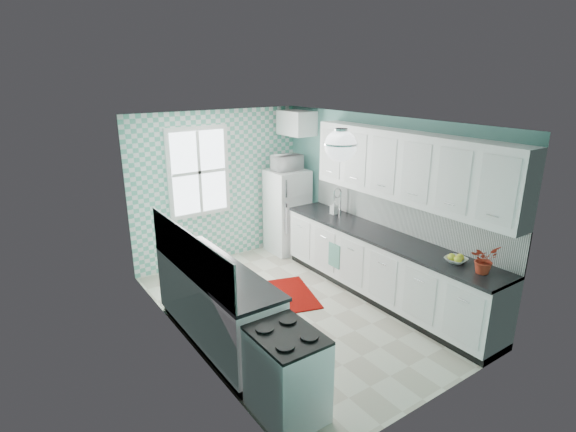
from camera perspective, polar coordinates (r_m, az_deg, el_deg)
floor at (r=6.22m, az=0.95°, el=-11.79°), size 3.00×4.40×0.02m
ceiling at (r=5.44m, az=1.09°, el=11.97°), size 3.00×4.40×0.02m
wall_back at (r=7.54m, az=-8.85°, el=3.68°), size 3.00×0.02×2.50m
wall_front at (r=4.25m, az=18.89°, el=-8.49°), size 3.00×0.02×2.50m
wall_left at (r=5.03m, az=-13.13°, el=-3.82°), size 0.02×4.40×2.50m
wall_right at (r=6.66m, az=11.63°, el=1.65°), size 0.02×4.40×2.50m
accent_wall at (r=7.52m, az=-8.78°, el=3.65°), size 3.00×0.01×2.50m
window at (r=7.29m, az=-11.27°, el=5.48°), size 1.04×0.05×1.44m
backsplash_right at (r=6.41m, az=14.02°, el=0.31°), size 0.02×3.60×0.51m
backsplash_left at (r=4.99m, az=-12.53°, el=-4.62°), size 0.02×2.15×0.51m
upper_cabinets_right at (r=5.99m, az=14.97°, el=6.02°), size 0.33×3.20×0.90m
upper_cabinet_fridge at (r=7.70m, az=0.97°, el=11.75°), size 0.40×0.74×0.40m
ceiling_light at (r=4.84m, az=6.69°, el=8.90°), size 0.34×0.34×0.35m
base_cabinets_right at (r=6.46m, az=11.82°, el=-6.44°), size 0.60×3.60×0.90m
countertop_right at (r=6.28m, az=11.99°, el=-2.55°), size 0.63×3.60×0.04m
base_cabinets_left at (r=5.41m, az=-9.13°, el=-11.31°), size 0.60×2.15×0.90m
countertop_left at (r=5.21m, az=-9.24°, el=-6.74°), size 0.63×2.15×0.04m
fridge at (r=7.87m, az=-0.10°, el=0.61°), size 0.64×0.64×1.47m
stove at (r=4.35m, az=-0.17°, el=-19.30°), size 0.56×0.69×0.83m
sink at (r=7.06m, az=5.50°, el=0.13°), size 0.53×0.45×0.53m
rug at (r=6.55m, az=-0.13°, el=-9.99°), size 1.00×1.20×0.02m
dish_towel at (r=6.69m, az=5.89°, el=-5.02°), size 0.07×0.24×0.36m
fruit_bowl at (r=5.62m, az=20.55°, el=-5.26°), size 0.26×0.26×0.06m
potted_plant at (r=5.40m, az=23.63°, el=-5.06°), size 0.30×0.27×0.32m
soap_bottle at (r=7.04m, az=5.88°, el=1.09°), size 0.10×0.10×0.22m
microwave at (r=7.66m, az=-0.10°, el=6.80°), size 0.48×0.33×0.27m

